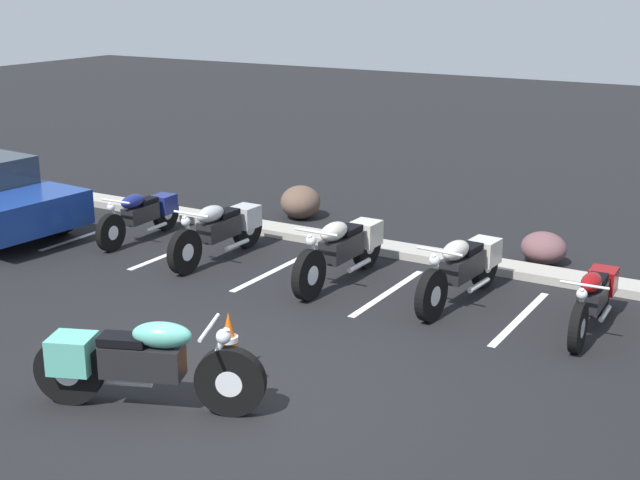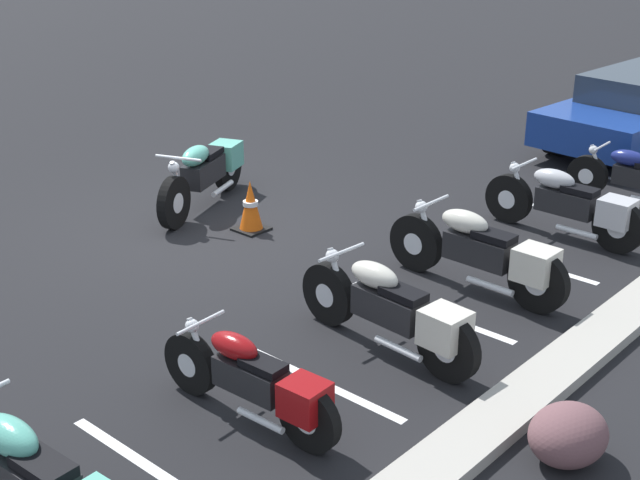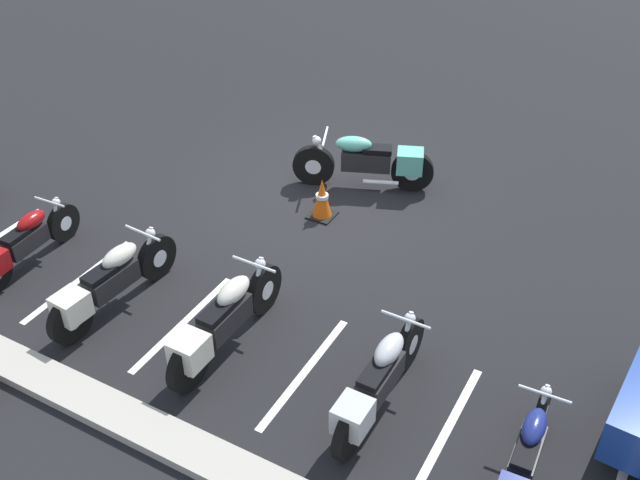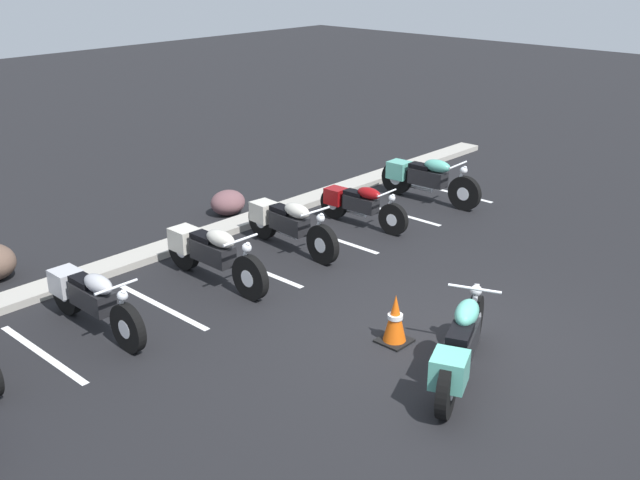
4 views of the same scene
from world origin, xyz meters
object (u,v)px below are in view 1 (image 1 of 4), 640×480
object	(u,v)px
parked_bike_2	(344,247)
landscape_rock_0	(301,202)
motorcycle_teal_featured	(136,362)
landscape_rock_1	(544,248)
parked_bike_4	(594,297)
traffic_cone	(229,343)
parked_bike_3	(464,267)
parked_bike_1	(222,229)
parked_bike_0	(143,214)

from	to	relation	value
parked_bike_2	landscape_rock_0	distance (m)	3.43
motorcycle_teal_featured	landscape_rock_1	distance (m)	6.91
parked_bike_4	landscape_rock_0	world-z (taller)	parked_bike_4
landscape_rock_1	traffic_cone	bearing A→B (deg)	-108.26
motorcycle_teal_featured	parked_bike_3	distance (m)	4.80
parked_bike_1	parked_bike_3	distance (m)	3.84
motorcycle_teal_featured	landscape_rock_0	size ratio (longest dim) A/B	2.82
parked_bike_0	landscape_rock_1	xyz separation A→B (m)	(6.02, 2.00, -0.17)
landscape_rock_0	landscape_rock_1	size ratio (longest dim) A/B	1.15
parked_bike_2	motorcycle_teal_featured	bearing A→B (deg)	2.42
parked_bike_2	landscape_rock_1	xyz separation A→B (m)	(2.19, 2.17, -0.24)
parked_bike_4	traffic_cone	distance (m)	4.45
parked_bike_2	landscape_rock_0	xyz separation A→B (m)	(-2.29, 2.55, -0.19)
motorcycle_teal_featured	parked_bike_2	world-z (taller)	motorcycle_teal_featured
parked_bike_2	parked_bike_4	xyz separation A→B (m)	(3.47, -0.05, -0.07)
parked_bike_1	parked_bike_3	bearing A→B (deg)	92.28
parked_bike_3	parked_bike_2	bearing A→B (deg)	-82.72
landscape_rock_0	parked_bike_0	bearing A→B (deg)	-122.88
parked_bike_0	parked_bike_1	xyz separation A→B (m)	(1.74, -0.20, 0.05)
parked_bike_2	parked_bike_3	size ratio (longest dim) A/B	1.03
traffic_cone	motorcycle_teal_featured	bearing A→B (deg)	-103.03
landscape_rock_0	traffic_cone	size ratio (longest dim) A/B	1.16
parked_bike_0	landscape_rock_1	distance (m)	6.35
parked_bike_0	parked_bike_3	distance (m)	5.58
parked_bike_3	parked_bike_4	world-z (taller)	parked_bike_3
traffic_cone	parked_bike_4	bearing A→B (deg)	46.34
landscape_rock_1	parked_bike_2	bearing A→B (deg)	-135.39
parked_bike_1	landscape_rock_1	world-z (taller)	parked_bike_1
motorcycle_teal_featured	parked_bike_1	distance (m)	4.93
landscape_rock_1	traffic_cone	distance (m)	5.72
parked_bike_3	traffic_cone	size ratio (longest dim) A/B	3.28
landscape_rock_1	traffic_cone	size ratio (longest dim) A/B	1.01
traffic_cone	landscape_rock_1	bearing A→B (deg)	71.74
parked_bike_2	parked_bike_3	bearing A→B (deg)	93.73
parked_bike_0	landscape_rock_1	bearing A→B (deg)	105.81
motorcycle_teal_featured	parked_bike_3	xyz separation A→B (m)	(1.62, 4.52, -0.03)
motorcycle_teal_featured	parked_bike_1	size ratio (longest dim) A/B	1.01
parked_bike_0	parked_bike_2	size ratio (longest dim) A/B	0.86
parked_bike_1	traffic_cone	distance (m)	4.09
motorcycle_teal_featured	landscape_rock_1	xyz separation A→B (m)	(2.06, 6.59, -0.25)
parked_bike_0	traffic_cone	world-z (taller)	parked_bike_0
parked_bike_3	landscape_rock_0	world-z (taller)	parked_bike_3
traffic_cone	parked_bike_1	bearing A→B (deg)	127.62
landscape_rock_0	landscape_rock_1	distance (m)	4.50
parked_bike_0	landscape_rock_0	xyz separation A→B (m)	(1.54, 2.38, -0.12)
landscape_rock_1	traffic_cone	world-z (taller)	traffic_cone
parked_bike_2	traffic_cone	distance (m)	3.29
parked_bike_2	parked_bike_4	bearing A→B (deg)	89.87
parked_bike_3	traffic_cone	bearing A→B (deg)	-17.63
landscape_rock_0	traffic_cone	bearing A→B (deg)	-65.13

